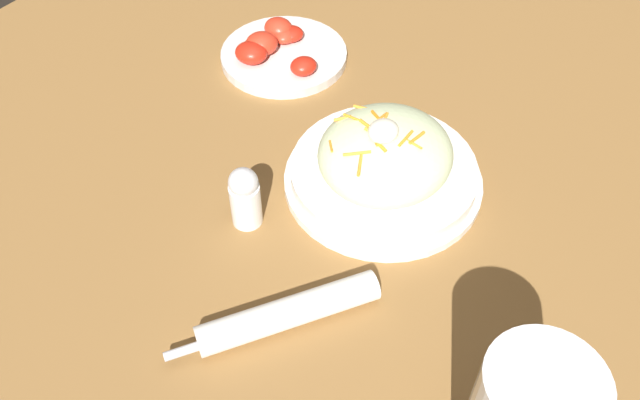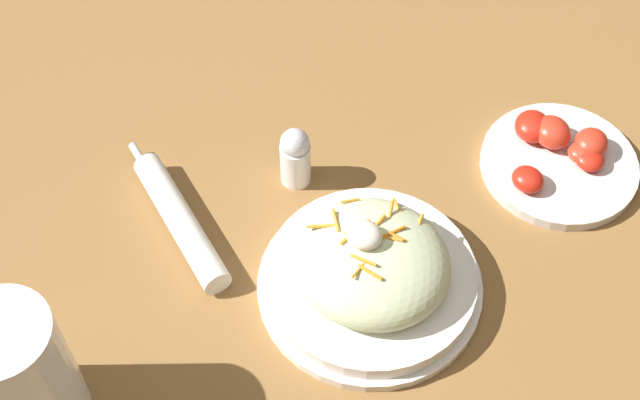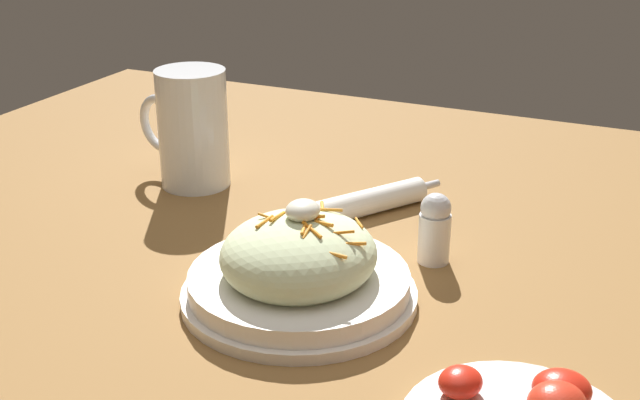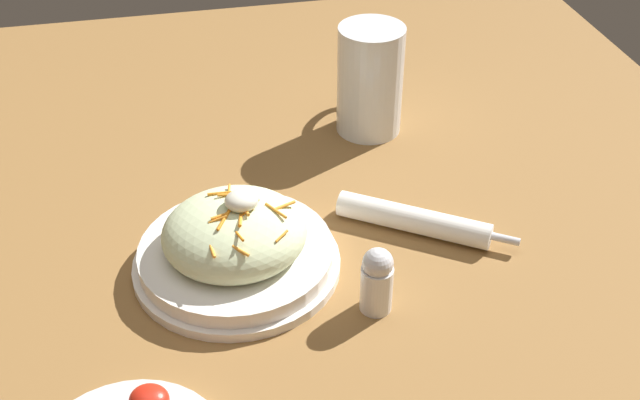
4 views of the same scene
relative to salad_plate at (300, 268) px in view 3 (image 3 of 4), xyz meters
name	(u,v)px [view 3 (image 3 of 4)]	position (x,y,z in m)	size (l,w,h in m)	color
ground_plane	(279,295)	(0.00, -0.02, -0.03)	(1.43, 1.43, 0.00)	olive
salad_plate	(300,268)	(0.00, 0.00, 0.00)	(0.24, 0.24, 0.10)	white
beer_mug	(192,134)	(-0.22, -0.27, 0.04)	(0.09, 0.15, 0.16)	white
napkin_roll	(357,203)	(-0.22, -0.03, -0.02)	(0.20, 0.14, 0.03)	white
salt_shaker	(435,228)	(-0.13, 0.10, 0.01)	(0.03, 0.03, 0.08)	white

